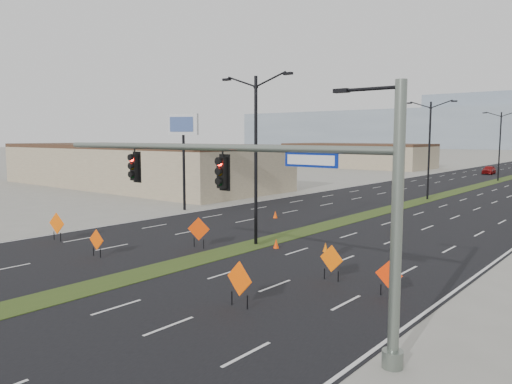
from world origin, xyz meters
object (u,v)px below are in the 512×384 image
Objects in this scene: streetlight_1 at (429,147)px; construction_sign_3 at (239,280)px; construction_sign_0 at (57,224)px; construction_sign_5 at (331,260)px; streetlight_0 at (256,155)px; construction_sign_4 at (389,276)px; construction_sign_1 at (97,241)px; signal_mast at (264,188)px; cone_0 at (276,244)px; pole_sign_west at (183,132)px; construction_sign_2 at (199,230)px; cone_3 at (275,215)px; car_left at (489,170)px; streetlight_2 at (500,144)px; cone_1 at (325,247)px; cone_2 at (394,229)px.

streetlight_1 is 37.83m from construction_sign_3.
construction_sign_0 reaches higher than construction_sign_5.
construction_sign_5 is at bearing -26.43° from streetlight_0.
construction_sign_1 is at bearing -172.26° from construction_sign_4.
cone_0 is (-6.97, 9.93, -4.51)m from signal_mast.
pole_sign_west reaches higher than construction_sign_3.
construction_sign_0 is 0.99× the size of construction_sign_2.
signal_mast is 27.44× the size of cone_3.
signal_mast is 3.77× the size of car_left.
streetlight_1 and streetlight_2 have the same top height.
signal_mast is 9.11× the size of construction_sign_0.
cone_1 is 0.90× the size of cone_3.
construction_sign_4 is (15.14, -73.60, 0.15)m from car_left.
construction_sign_0 is 21.82m from cone_2.
pole_sign_west reaches higher than construction_sign_5.
streetlight_1 is at bearing -87.43° from car_left.
construction_sign_3 is at bearing -79.91° from streetlight_1.
construction_sign_2 is at bearing -61.70° from pole_sign_west.
cone_2 is at bearing 36.07° from construction_sign_0.
car_left is at bearing 95.88° from construction_sign_4.
car_left is at bearing 85.46° from construction_sign_1.
streetlight_0 reaches higher than cone_3.
car_left is 79.19m from construction_sign_3.
signal_mast is 19.39m from cone_2.
cone_0 is 9.26m from cone_2.
cone_1 is at bearing 109.93° from construction_sign_3.
streetlight_0 is 5.38m from cone_0.
signal_mast is at bearing -59.37° from pole_sign_west.
streetlight_1 reaches higher than construction_sign_0.
construction_sign_5 is at bearing -82.89° from streetlight_2.
construction_sign_5 is 17.45m from cone_3.
streetlight_1 reaches higher than cone_1.
pole_sign_west reaches higher than construction_sign_4.
streetlight_0 is 5.56m from construction_sign_2.
construction_sign_0 is 1.19× the size of construction_sign_4.
construction_sign_2 is 1.00× the size of construction_sign_3.
streetlight_0 is 6.64× the size of construction_sign_1.
streetlight_0 is 9.44m from construction_sign_5.
construction_sign_0 reaches higher than construction_sign_1.
construction_sign_3 is 10.26m from cone_0.
construction_sign_0 is 15.70m from pole_sign_west.
signal_mast is 19.39m from construction_sign_0.
cone_0 is 0.95× the size of cone_3.
construction_sign_1 is 0.92× the size of construction_sign_5.
construction_sign_3 is 1.10× the size of construction_sign_5.
streetlight_0 is 5.55× the size of construction_sign_3.
construction_sign_1 is 12.84m from construction_sign_5.
pole_sign_west is at bearing 117.45° from construction_sign_1.
pole_sign_west reaches higher than construction_sign_0.
construction_sign_2 is at bearing -125.33° from streetlight_0.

